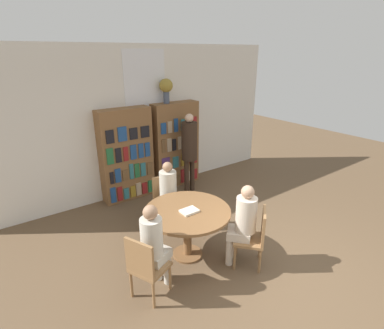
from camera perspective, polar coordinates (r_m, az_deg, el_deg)
The scene contains 14 objects.
ground_plane at distance 4.44m, azimuth 16.83°, elevation -20.44°, with size 16.00×16.00×0.00m, color brown.
wall_back at distance 6.35m, azimuth -8.68°, elevation 8.27°, with size 6.40×0.07×3.00m.
bookshelf_left at distance 6.09m, azimuth -12.37°, elevation 1.77°, with size 1.05×0.34×1.85m.
bookshelf_right at distance 6.61m, azimuth -3.15°, elevation 3.75°, with size 1.05×0.34×1.85m.
flower_vase at distance 6.26m, azimuth -4.96°, elevation 14.43°, with size 0.28×0.28×0.49m.
reading_table at distance 4.33m, azimuth -0.89°, elevation -10.08°, with size 1.24×1.24×0.76m.
chair_near_camera at distance 3.79m, azimuth -8.81°, elevation -18.47°, with size 0.53×0.53×0.87m.
chair_left_side at distance 5.19m, azimuth -5.00°, elevation -6.56°, with size 0.48×0.48×0.87m.
chair_far_side at distance 4.33m, azimuth 11.87°, elevation -13.06°, with size 0.56×0.56×0.87m.
seated_reader_left at distance 4.95m, azimuth -4.40°, elevation -5.34°, with size 0.34×0.41×1.20m.
seated_reader_right at distance 4.22m, azimuth 9.65°, elevation -10.46°, with size 0.42×0.43×1.22m.
seated_reader_back at distance 3.77m, azimuth -7.23°, elevation -14.60°, with size 0.41×0.37×1.22m.
librarian_standing at distance 6.19m, azimuth -0.53°, elevation 3.77°, with size 0.32×0.59×1.69m.
open_book_on_table at distance 4.22m, azimuth -0.52°, elevation -8.84°, with size 0.24×0.18×0.03m.
Camera 1 is at (-2.83, -1.85, 2.86)m, focal length 28.00 mm.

